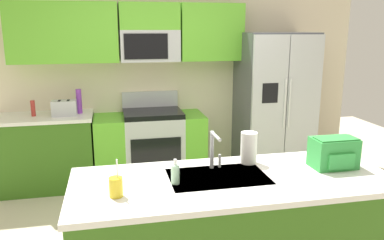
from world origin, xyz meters
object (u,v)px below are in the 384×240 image
at_px(bottle_purple, 79,101).
at_px(sink_faucet, 214,147).
at_px(soap_dispenser, 175,174).
at_px(refrigerator, 274,105).
at_px(pepper_mill, 33,108).
at_px(drink_cup_yellow, 116,187).
at_px(toaster, 64,108).
at_px(range_oven, 150,146).
at_px(paper_towel_roll, 249,148).
at_px(backpack, 334,152).

bearing_deg(bottle_purple, sink_faucet, -63.63).
distance_m(bottle_purple, soap_dispenser, 2.50).
relative_size(bottle_purple, soap_dispenser, 1.72).
bearing_deg(refrigerator, pepper_mill, 178.66).
height_order(pepper_mill, drink_cup_yellow, drink_cup_yellow).
bearing_deg(refrigerator, sink_faucet, -123.83).
height_order(toaster, drink_cup_yellow, drink_cup_yellow).
bearing_deg(range_oven, toaster, -176.99).
xyz_separation_m(range_oven, soap_dispenser, (-0.07, -2.34, 0.53)).
distance_m(pepper_mill, bottle_purple, 0.52).
relative_size(refrigerator, pepper_mill, 10.01).
height_order(range_oven, soap_dispenser, range_oven).
height_order(pepper_mill, paper_towel_roll, paper_towel_roll).
relative_size(range_oven, toaster, 4.86).
xyz_separation_m(range_oven, drink_cup_yellow, (-0.46, -2.46, 0.52)).
distance_m(range_oven, soap_dispenser, 2.40).
distance_m(toaster, pepper_mill, 0.36).
bearing_deg(range_oven, paper_towel_roll, -75.30).
bearing_deg(drink_cup_yellow, sink_faucet, 25.01).
bearing_deg(range_oven, bottle_purple, 176.94).
bearing_deg(refrigerator, toaster, 179.58).
bearing_deg(bottle_purple, paper_towel_roll, -56.76).
distance_m(toaster, soap_dispenser, 2.47).
distance_m(toaster, bottle_purple, 0.20).
distance_m(sink_faucet, paper_towel_roll, 0.31).
distance_m(paper_towel_roll, backpack, 0.62).
xyz_separation_m(bottle_purple, paper_towel_roll, (1.38, -2.10, -0.03)).
height_order(range_oven, pepper_mill, range_oven).
relative_size(drink_cup_yellow, backpack, 0.76).
height_order(range_oven, sink_faucet, sink_faucet).
bearing_deg(paper_towel_roll, drink_cup_yellow, -157.88).
bearing_deg(paper_towel_roll, refrigerator, 61.31).
distance_m(toaster, sink_faucet, 2.43).
relative_size(sink_faucet, backpack, 0.88).
xyz_separation_m(drink_cup_yellow, soap_dispenser, (0.39, 0.12, 0.01)).
relative_size(pepper_mill, sink_faucet, 0.66).
height_order(range_oven, refrigerator, refrigerator).
bearing_deg(sink_faucet, refrigerator, 56.17).
distance_m(refrigerator, backpack, 2.27).
xyz_separation_m(soap_dispenser, paper_towel_roll, (0.61, 0.28, 0.05)).
height_order(paper_towel_roll, backpack, paper_towel_roll).
bearing_deg(sink_faucet, drink_cup_yellow, -154.99).
bearing_deg(sink_faucet, paper_towel_roll, 14.78).
bearing_deg(refrigerator, paper_towel_roll, -118.69).
height_order(bottle_purple, paper_towel_roll, bottle_purple).
height_order(soap_dispenser, paper_towel_roll, paper_towel_roll).
xyz_separation_m(pepper_mill, backpack, (2.47, -2.28, 0.02)).
xyz_separation_m(range_oven, toaster, (-1.00, -0.05, 0.55)).
height_order(pepper_mill, soap_dispenser, pepper_mill).
bearing_deg(paper_towel_roll, toaster, 127.54).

